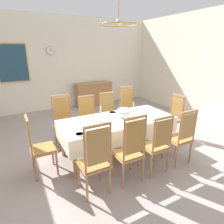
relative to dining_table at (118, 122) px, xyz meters
name	(u,v)px	position (x,y,z in m)	size (l,w,h in m)	color
ground	(112,147)	(0.00, 0.26, -0.72)	(6.74, 7.16, 0.04)	#9F928D
back_wall	(65,64)	(0.00, 3.89, 0.93)	(6.74, 0.08, 3.25)	white
right_wall	(217,68)	(3.41, 0.26, 0.93)	(0.08, 7.16, 3.25)	white
dining_table	(118,122)	(0.00, 0.00, 0.00)	(2.36, 1.02, 0.77)	#A97342
tablecloth	(118,123)	(0.00, 0.00, -0.01)	(2.38, 1.04, 0.35)	white
chair_south_a	(95,159)	(-0.91, -0.92, -0.09)	(0.44, 0.42, 1.22)	#A4704F
chair_north_a	(64,121)	(-0.91, 0.92, -0.11)	(0.44, 0.42, 1.17)	#AA7548
chair_south_b	(130,149)	(-0.29, -0.92, -0.09)	(0.44, 0.42, 1.22)	#A47946
chair_north_b	(89,117)	(-0.29, 0.91, -0.14)	(0.44, 0.42, 1.09)	#AE7C45
chair_south_c	(157,143)	(0.28, -0.92, -0.13)	(0.44, 0.42, 1.12)	#A7774B
chair_north_c	(109,114)	(0.28, 0.92, -0.13)	(0.44, 0.42, 1.11)	#9C724D
chair_south_d	(181,136)	(0.87, -0.92, -0.13)	(0.44, 0.42, 1.12)	olive
chair_north_d	(129,109)	(0.87, 0.92, -0.10)	(0.44, 0.42, 1.20)	#A37B4A
chair_head_west	(38,145)	(-1.58, 0.00, -0.13)	(0.42, 0.44, 1.11)	#A17045
chair_head_east	(173,116)	(1.58, 0.00, -0.13)	(0.42, 0.44, 1.10)	#A7724F
soup_tureen	(124,112)	(0.15, 0.00, 0.19)	(0.31, 0.31, 0.24)	white
candlestick_west	(101,116)	(-0.39, 0.00, 0.21)	(0.07, 0.07, 0.34)	gold
candlestick_east	(133,110)	(0.39, 0.00, 0.20)	(0.07, 0.07, 0.32)	gold
bowl_near_left	(91,132)	(-0.75, -0.37, 0.10)	(0.15, 0.15, 0.03)	white
bowl_near_right	(113,113)	(0.07, 0.35, 0.10)	(0.19, 0.19, 0.03)	white
bowl_far_left	(80,134)	(-0.95, -0.38, 0.10)	(0.17, 0.17, 0.03)	white
spoon_primary	(84,133)	(-0.86, -0.35, 0.08)	(0.06, 0.17, 0.01)	gold
spoon_secondary	(117,112)	(0.19, 0.38, 0.08)	(0.03, 0.18, 0.01)	gold
sideboard	(94,94)	(0.96, 3.57, -0.25)	(1.44, 0.48, 0.90)	#A57348
mounted_clock	(50,50)	(-0.49, 3.81, 1.40)	(0.27, 0.06, 0.27)	#D1B251
framed_painting	(13,63)	(-1.71, 3.82, 1.01)	(0.94, 0.05, 1.24)	#D1B251
chandelier	(119,24)	(0.00, 0.00, 1.87)	(0.71, 0.70, 0.66)	gold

